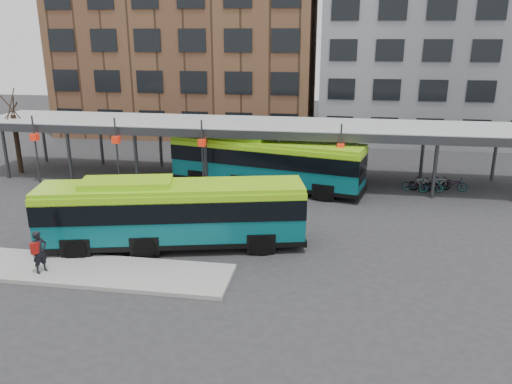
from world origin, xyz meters
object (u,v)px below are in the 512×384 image
tree (17,141)px  bus_front (172,212)px  pedestrian (39,252)px  bus_rear (265,161)px

tree → bus_front: bearing=-36.2°
bus_front → pedestrian: bus_front is taller
tree → bus_front: (15.94, -11.66, -0.61)m
tree → pedestrian: 19.27m
tree → bus_rear: bearing=-3.0°
bus_front → tree: bearing=130.6°
tree → bus_rear: 19.06m
bus_front → bus_rear: 11.09m
bus_front → pedestrian: size_ratio=6.89×
bus_rear → pedestrian: size_ratio=7.13×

